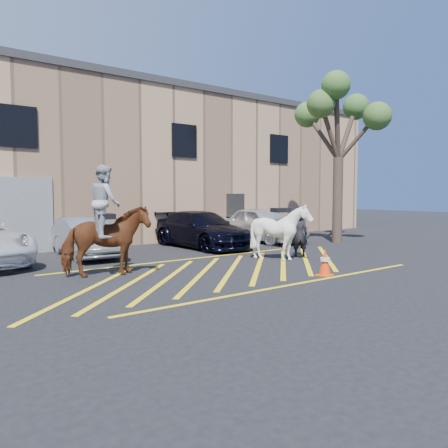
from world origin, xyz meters
TOP-DOWN VIEW (x-y plane):
  - ground at (0.00, 0.00)m, footprint 90.00×90.00m
  - car_silver_sedan at (-2.36, 4.87)m, footprint 1.66×4.21m
  - car_blue_suv at (2.35, 4.65)m, footprint 2.16×5.12m
  - car_white_suv at (5.80, 4.74)m, footprint 2.09×4.76m
  - handler at (3.55, 0.37)m, footprint 0.68×0.64m
  - warehouse at (-0.01, 11.99)m, footprint 32.42×10.20m
  - hatching_zone at (-0.00, -0.30)m, footprint 12.60×5.12m
  - mounted_bay at (-3.24, 0.98)m, footprint 2.39×1.45m
  - saddled_white at (2.44, 0.16)m, footprint 1.90×2.03m
  - traffic_cone at (1.48, -2.49)m, footprint 0.46×0.46m
  - tree at (8.13, 2.35)m, footprint 3.99×4.37m

SIDE VIEW (x-z plane):
  - ground at x=0.00m, z-range 0.00..0.00m
  - hatching_zone at x=0.00m, z-range 0.00..0.01m
  - traffic_cone at x=1.48m, z-range 0.00..0.73m
  - car_silver_sedan at x=-2.36m, z-range 0.00..1.36m
  - car_blue_suv at x=2.35m, z-range 0.00..1.48m
  - handler at x=3.55m, z-range 0.00..1.57m
  - car_white_suv at x=5.80m, z-range 0.00..1.59m
  - saddled_white at x=2.44m, z-range 0.01..1.87m
  - mounted_bay at x=-3.24m, z-range -0.29..2.67m
  - warehouse at x=-0.01m, z-range 0.00..7.30m
  - tree at x=8.13m, z-range 2.04..9.35m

